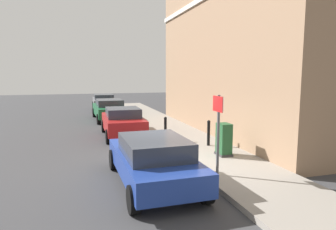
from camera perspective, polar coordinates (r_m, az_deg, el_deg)
name	(u,v)px	position (r m, az deg, el deg)	size (l,w,h in m)	color
ground	(171,168)	(9.95, 0.51, -9.98)	(80.00, 80.00, 0.00)	#38383A
sidewalk	(171,130)	(16.05, 0.61, -2.90)	(2.63, 30.00, 0.15)	gray
corner_building	(275,37)	(17.15, 19.58, 13.61)	(8.04, 13.53, 9.84)	#937256
car_blue	(153,159)	(8.35, -2.84, -8.34)	(2.01, 4.39, 1.35)	navy
car_red	(123,122)	(14.85, -8.50, -1.24)	(1.91, 3.95, 1.42)	maroon
car_green	(109,109)	(20.51, -11.00, 1.12)	(2.05, 4.50, 1.37)	#195933
car_grey	(104,102)	(25.82, -12.02, 2.46)	(1.91, 4.42, 1.39)	slate
utility_cabinet	(224,141)	(10.95, 10.49, -4.77)	(0.46, 0.61, 1.15)	#1E4C28
bollard_near_cabinet	(209,132)	(12.34, 7.66, -3.20)	(0.14, 0.14, 1.04)	black
bollard_far_kerb	(165,128)	(13.21, -0.49, -2.42)	(0.14, 0.14, 1.04)	black
street_sign	(218,123)	(8.62, 9.42, -1.48)	(0.08, 0.60, 2.30)	#59595B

